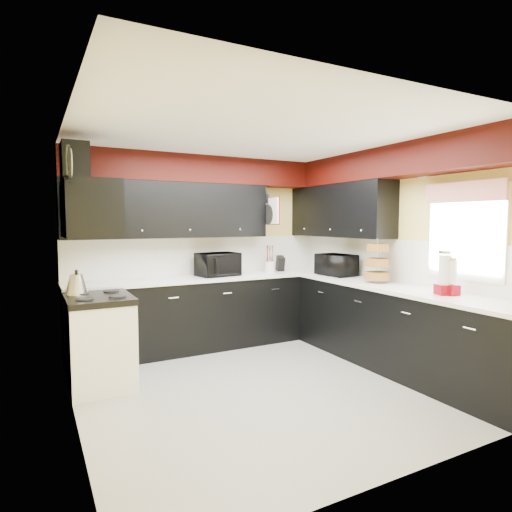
{
  "coord_description": "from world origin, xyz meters",
  "views": [
    {
      "loc": [
        -2.08,
        -3.7,
        1.66
      ],
      "look_at": [
        0.25,
        0.7,
        1.25
      ],
      "focal_mm": 30.0,
      "sensor_mm": 36.0,
      "label": 1
    }
  ],
  "objects_px": {
    "toaster_oven": "(218,264)",
    "microwave": "(337,265)",
    "utensil_crock": "(270,267)",
    "knife_block": "(280,264)",
    "kettle": "(77,284)"
  },
  "relations": [
    {
      "from": "knife_block",
      "to": "kettle",
      "type": "bearing_deg",
      "value": -152.87
    },
    {
      "from": "utensil_crock",
      "to": "kettle",
      "type": "height_order",
      "value": "kettle"
    },
    {
      "from": "microwave",
      "to": "kettle",
      "type": "height_order",
      "value": "microwave"
    },
    {
      "from": "toaster_oven",
      "to": "microwave",
      "type": "xyz_separation_m",
      "value": [
        1.4,
        -0.7,
        -0.01
      ]
    },
    {
      "from": "microwave",
      "to": "utensil_crock",
      "type": "distance_m",
      "value": 0.94
    },
    {
      "from": "utensil_crock",
      "to": "toaster_oven",
      "type": "bearing_deg",
      "value": -179.37
    },
    {
      "from": "microwave",
      "to": "kettle",
      "type": "bearing_deg",
      "value": 83.25
    },
    {
      "from": "toaster_oven",
      "to": "microwave",
      "type": "bearing_deg",
      "value": -34.21
    },
    {
      "from": "toaster_oven",
      "to": "microwave",
      "type": "distance_m",
      "value": 1.57
    },
    {
      "from": "toaster_oven",
      "to": "utensil_crock",
      "type": "xyz_separation_m",
      "value": [
        0.79,
        0.01,
        -0.07
      ]
    },
    {
      "from": "microwave",
      "to": "knife_block",
      "type": "bearing_deg",
      "value": 24.19
    },
    {
      "from": "knife_block",
      "to": "kettle",
      "type": "distance_m",
      "value": 2.84
    },
    {
      "from": "toaster_oven",
      "to": "utensil_crock",
      "type": "bearing_deg",
      "value": -6.97
    },
    {
      "from": "utensil_crock",
      "to": "knife_block",
      "type": "distance_m",
      "value": 0.22
    },
    {
      "from": "microwave",
      "to": "utensil_crock",
      "type": "xyz_separation_m",
      "value": [
        -0.61,
        0.71,
        -0.06
      ]
    }
  ]
}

